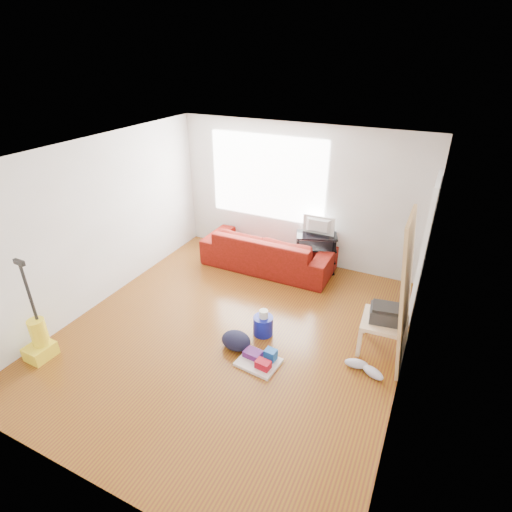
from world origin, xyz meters
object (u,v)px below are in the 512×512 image
at_px(sofa, 268,267).
at_px(backpack, 236,347).
at_px(bucket, 263,333).
at_px(vacuum, 39,340).
at_px(tv_stand, 316,252).
at_px(cleaning_tray, 260,360).
at_px(side_table, 384,325).

distance_m(sofa, backpack, 2.26).
bearing_deg(bucket, vacuum, -145.33).
relative_size(sofa, tv_stand, 2.97).
xyz_separation_m(sofa, backpack, (0.52, -2.20, 0.00)).
distance_m(tv_stand, cleaning_tray, 2.63).
bearing_deg(vacuum, tv_stand, 58.03).
height_order(tv_stand, cleaning_tray, tv_stand).
bearing_deg(sofa, tv_stand, -161.47).
distance_m(tv_stand, side_table, 2.21).
bearing_deg(cleaning_tray, bucket, 110.95).
bearing_deg(cleaning_tray, vacuum, -157.22).
relative_size(sofa, backpack, 5.66).
bearing_deg(vacuum, bucket, 36.45).
relative_size(side_table, vacuum, 0.44).
distance_m(sofa, vacuum, 3.84).
bearing_deg(backpack, side_table, 32.55).
bearing_deg(bucket, backpack, -115.68).
xyz_separation_m(tv_stand, bucket, (-0.08, -2.05, -0.36)).
xyz_separation_m(tv_stand, vacuum, (-2.48, -3.71, -0.10)).
xyz_separation_m(side_table, bucket, (-1.55, -0.40, -0.39)).
bearing_deg(cleaning_tray, tv_stand, 93.00).
distance_m(cleaning_tray, backpack, 0.44).
relative_size(tv_stand, cleaning_tray, 1.42).
relative_size(side_table, cleaning_tray, 1.10).
bearing_deg(vacuum, side_table, 29.29).
bearing_deg(bucket, sofa, 112.21).
distance_m(tv_stand, backpack, 2.51).
bearing_deg(vacuum, backpack, 31.17).
bearing_deg(bucket, tv_stand, 87.81).
distance_m(tv_stand, bucket, 2.08).
bearing_deg(bucket, cleaning_tray, -69.05).
height_order(sofa, vacuum, vacuum).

